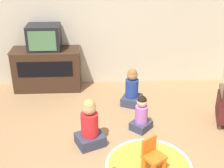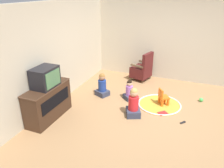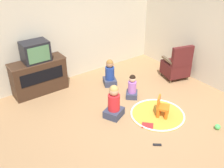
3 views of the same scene
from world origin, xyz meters
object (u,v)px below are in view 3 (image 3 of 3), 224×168
object	(u,v)px
yellow_kid_chair	(162,108)
child_watching_right	(110,74)
tv_cabinet	(39,76)
remote_control	(157,145)
child_watching_left	(132,88)
child_watching_center	(114,103)
television	(35,51)
black_armchair	(177,66)
book	(147,126)
toy_ball	(218,127)

from	to	relation	value
yellow_kid_chair	child_watching_right	world-z (taller)	child_watching_right
tv_cabinet	remote_control	bearing A→B (deg)	-72.56
child_watching_left	child_watching_center	distance (m)	0.84
yellow_kid_chair	remote_control	xyz separation A→B (m)	(-0.68, -0.58, -0.18)
yellow_kid_chair	remote_control	bearing A→B (deg)	-174.70
child_watching_right	yellow_kid_chair	bearing A→B (deg)	-153.29
television	black_armchair	bearing A→B (deg)	-24.66
child_watching_right	child_watching_center	bearing A→B (deg)	171.77
tv_cabinet	television	bearing A→B (deg)	-90.00
child_watching_center	child_watching_right	size ratio (longest dim) A/B	1.08
yellow_kid_chair	book	distance (m)	0.50
child_watching_right	remote_control	distance (m)	2.36
book	child_watching_left	bearing A→B (deg)	-67.38
toy_ball	book	size ratio (longest dim) A/B	0.40
tv_cabinet	child_watching_right	world-z (taller)	tv_cabinet
child_watching_center	book	distance (m)	0.79
tv_cabinet	child_watching_left	xyz separation A→B (m)	(1.58, -1.44, -0.17)
yellow_kid_chair	child_watching_left	bearing A→B (deg)	56.58
yellow_kid_chair	child_watching_left	world-z (taller)	child_watching_left
toy_ball	book	bearing A→B (deg)	140.13
television	yellow_kid_chair	size ratio (longest dim) A/B	1.29
television	toy_ball	world-z (taller)	television
child_watching_right	book	world-z (taller)	child_watching_right
yellow_kid_chair	child_watching_right	bearing A→B (deg)	58.03
yellow_kid_chair	remote_control	size ratio (longest dim) A/B	3.08
black_armchair	toy_ball	bearing A→B (deg)	80.03
black_armchair	yellow_kid_chair	world-z (taller)	black_armchair
child_watching_left	tv_cabinet	bearing A→B (deg)	89.93
television	toy_ball	xyz separation A→B (m)	(2.16, -3.28, -0.96)
television	yellow_kid_chair	distance (m)	2.96
child_watching_center	toy_ball	distance (m)	2.03
tv_cabinet	child_watching_right	distance (m)	1.66
child_watching_center	book	bearing A→B (deg)	-87.74
black_armchair	book	distance (m)	2.20
yellow_kid_chair	book	world-z (taller)	yellow_kid_chair
remote_control	television	bearing A→B (deg)	-34.73
television	toy_ball	bearing A→B (deg)	-56.63
yellow_kid_chair	child_watching_center	distance (m)	0.98
tv_cabinet	remote_control	distance (m)	3.10
tv_cabinet	book	world-z (taller)	tv_cabinet
black_armchair	television	bearing A→B (deg)	-9.09
tv_cabinet	child_watching_right	size ratio (longest dim) A/B	1.88
yellow_kid_chair	toy_ball	size ratio (longest dim) A/B	4.15
child_watching_right	toy_ball	size ratio (longest dim) A/B	6.16
book	remote_control	distance (m)	0.54
child_watching_center	remote_control	size ratio (longest dim) A/B	4.92
black_armchair	toy_ball	world-z (taller)	black_armchair
toy_ball	remote_control	size ratio (longest dim) A/B	0.74
yellow_kid_chair	child_watching_right	distance (m)	1.69
child_watching_right	television	bearing A→B (deg)	90.16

